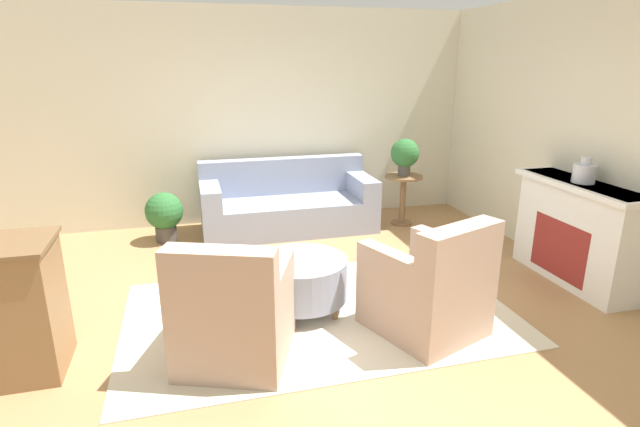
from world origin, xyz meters
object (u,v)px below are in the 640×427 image
object	(u,v)px
side_table	(403,192)
potted_plant_on_side_table	(405,154)
vase_mantel_near	(584,173)
potted_plant_floor	(164,214)
armchair_right	(430,290)
ottoman_table	(301,278)
armchair_left	(234,315)
couch	(288,205)

from	to	relation	value
side_table	potted_plant_on_side_table	distance (m)	0.51
vase_mantel_near	potted_plant_floor	size ratio (longest dim) A/B	0.40
armchair_right	vase_mantel_near	distance (m)	2.04
side_table	vase_mantel_near	distance (m)	2.39
ottoman_table	armchair_left	bearing A→B (deg)	-135.76
potted_plant_on_side_table	potted_plant_floor	distance (m)	3.14
armchair_left	potted_plant_on_side_table	world-z (taller)	potted_plant_on_side_table
ottoman_table	potted_plant_floor	xyz separation A→B (m)	(-1.21, 2.16, 0.04)
couch	vase_mantel_near	xyz separation A→B (m)	(2.41, -2.34, 0.80)
side_table	potted_plant_floor	world-z (taller)	side_table
couch	potted_plant_on_side_table	bearing A→B (deg)	-7.82
side_table	couch	bearing A→B (deg)	172.18
potted_plant_floor	armchair_right	bearing A→B (deg)	-52.60
couch	armchair_right	bearing A→B (deg)	-78.39
couch	armchair_left	size ratio (longest dim) A/B	2.11
armchair_right	ottoman_table	world-z (taller)	armchair_right
side_table	ottoman_table	bearing A→B (deg)	-132.45
side_table	vase_mantel_near	size ratio (longest dim) A/B	2.75
armchair_right	ottoman_table	size ratio (longest dim) A/B	1.29
couch	potted_plant_on_side_table	distance (m)	1.67
armchair_right	vase_mantel_near	size ratio (longest dim) A/B	4.28
potted_plant_on_side_table	ottoman_table	bearing A→B (deg)	-132.45
armchair_left	armchair_right	size ratio (longest dim) A/B	1.00
ottoman_table	side_table	world-z (taller)	side_table
armchair_left	side_table	world-z (taller)	armchair_left
ottoman_table	side_table	bearing A→B (deg)	47.55
couch	armchair_right	distance (m)	2.93
ottoman_table	potted_plant_on_side_table	distance (m)	2.83
side_table	potted_plant_floor	bearing A→B (deg)	177.68
couch	ottoman_table	xyz separation A→B (m)	(-0.33, -2.25, -0.01)
armchair_left	potted_plant_on_side_table	distance (m)	3.70
armchair_left	vase_mantel_near	size ratio (longest dim) A/B	4.28
potted_plant_on_side_table	potted_plant_floor	size ratio (longest dim) A/B	0.80
potted_plant_on_side_table	couch	bearing A→B (deg)	172.18
ottoman_table	armchair_right	bearing A→B (deg)	-34.31
ottoman_table	side_table	xyz separation A→B (m)	(1.86, 2.04, 0.14)
armchair_right	potted_plant_on_side_table	xyz separation A→B (m)	(0.94, 2.66, 0.58)
couch	potted_plant_floor	distance (m)	1.54
armchair_right	potted_plant_floor	world-z (taller)	armchair_right
armchair_right	potted_plant_on_side_table	world-z (taller)	potted_plant_on_side_table
armchair_right	potted_plant_on_side_table	size ratio (longest dim) A/B	2.14
armchair_right	potted_plant_floor	size ratio (longest dim) A/B	1.71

